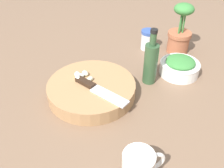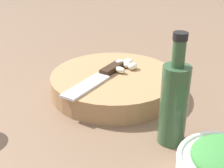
% 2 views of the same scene
% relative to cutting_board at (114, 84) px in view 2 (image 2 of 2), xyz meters
% --- Properties ---
extents(ground_plane, '(5.00, 5.00, 0.00)m').
position_rel_cutting_board_xyz_m(ground_plane, '(-0.06, 0.10, -0.02)').
color(ground_plane, brown).
extents(cutting_board, '(0.28, 0.28, 0.04)m').
position_rel_cutting_board_xyz_m(cutting_board, '(0.00, 0.00, 0.00)').
color(cutting_board, '#9E754C').
rests_on(cutting_board, ground_plane).
extents(chef_knife, '(0.09, 0.19, 0.01)m').
position_rel_cutting_board_xyz_m(chef_knife, '(0.02, 0.03, 0.03)').
color(chef_knife, black).
rests_on(chef_knife, cutting_board).
extents(garlic_cloves, '(0.06, 0.07, 0.02)m').
position_rel_cutting_board_xyz_m(garlic_cloves, '(-0.02, -0.04, 0.03)').
color(garlic_cloves, beige).
rests_on(garlic_cloves, cutting_board).
extents(oil_bottle, '(0.05, 0.05, 0.19)m').
position_rel_cutting_board_xyz_m(oil_bottle, '(-0.14, 0.15, 0.05)').
color(oil_bottle, '#2D4C2D').
rests_on(oil_bottle, ground_plane).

